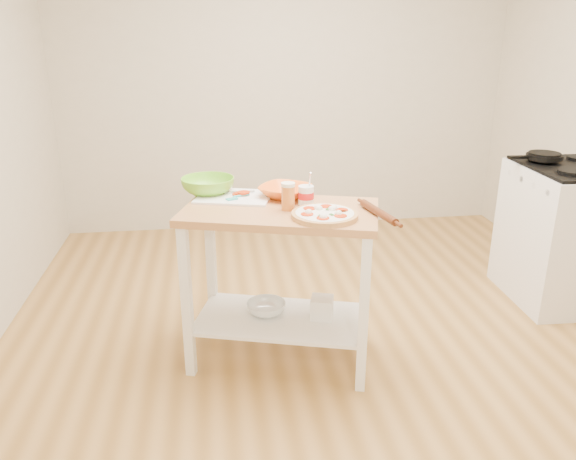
{
  "coord_description": "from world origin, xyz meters",
  "views": [
    {
      "loc": [
        -0.66,
        -2.81,
        1.79
      ],
      "look_at": [
        -0.29,
        -0.05,
        0.78
      ],
      "focal_mm": 35.0,
      "sensor_mm": 36.0,
      "label": 1
    }
  ],
  "objects_px": {
    "yogurt_tub": "(306,195)",
    "knife": "(224,192)",
    "skillet": "(543,157)",
    "cutting_board": "(234,196)",
    "pizza": "(325,214)",
    "green_bowl": "(208,186)",
    "prep_island": "(280,255)",
    "beer_pint": "(288,196)",
    "rolling_pin": "(379,213)",
    "shelf_bin": "(322,308)",
    "orange_bowl": "(285,191)",
    "spatula": "(237,197)",
    "gas_stove": "(565,233)",
    "shelf_glass_bowl": "(266,308)"
  },
  "relations": [
    {
      "from": "yogurt_tub",
      "to": "knife",
      "type": "bearing_deg",
      "value": 151.77
    },
    {
      "from": "skillet",
      "to": "cutting_board",
      "type": "distance_m",
      "value": 2.12
    },
    {
      "from": "pizza",
      "to": "green_bowl",
      "type": "distance_m",
      "value": 0.76
    },
    {
      "from": "pizza",
      "to": "prep_island",
      "type": "bearing_deg",
      "value": 138.98
    },
    {
      "from": "beer_pint",
      "to": "yogurt_tub",
      "type": "height_order",
      "value": "yogurt_tub"
    },
    {
      "from": "pizza",
      "to": "beer_pint",
      "type": "xyz_separation_m",
      "value": [
        -0.16,
        0.15,
        0.06
      ]
    },
    {
      "from": "rolling_pin",
      "to": "shelf_bin",
      "type": "bearing_deg",
      "value": 145.82
    },
    {
      "from": "cutting_board",
      "to": "rolling_pin",
      "type": "relative_size",
      "value": 1.38
    },
    {
      "from": "orange_bowl",
      "to": "rolling_pin",
      "type": "height_order",
      "value": "orange_bowl"
    },
    {
      "from": "spatula",
      "to": "orange_bowl",
      "type": "distance_m",
      "value": 0.27
    },
    {
      "from": "rolling_pin",
      "to": "green_bowl",
      "type": "bearing_deg",
      "value": 148.27
    },
    {
      "from": "prep_island",
      "to": "beer_pint",
      "type": "distance_m",
      "value": 0.34
    },
    {
      "from": "skillet",
      "to": "beer_pint",
      "type": "bearing_deg",
      "value": -158.55
    },
    {
      "from": "spatula",
      "to": "knife",
      "type": "distance_m",
      "value": 0.12
    },
    {
      "from": "gas_stove",
      "to": "beer_pint",
      "type": "xyz_separation_m",
      "value": [
        -1.96,
        -0.54,
        0.5
      ]
    },
    {
      "from": "pizza",
      "to": "shelf_bin",
      "type": "bearing_deg",
      "value": 79.54
    },
    {
      "from": "shelf_glass_bowl",
      "to": "beer_pint",
      "type": "bearing_deg",
      "value": -35.43
    },
    {
      "from": "pizza",
      "to": "rolling_pin",
      "type": "xyz_separation_m",
      "value": [
        0.27,
        -0.02,
        0.0
      ]
    },
    {
      "from": "prep_island",
      "to": "cutting_board",
      "type": "relative_size",
      "value": 2.41
    },
    {
      "from": "shelf_glass_bowl",
      "to": "skillet",
      "type": "bearing_deg",
      "value": 17.38
    },
    {
      "from": "gas_stove",
      "to": "shelf_bin",
      "type": "xyz_separation_m",
      "value": [
        -1.77,
        -0.54,
        -0.15
      ]
    },
    {
      "from": "skillet",
      "to": "orange_bowl",
      "type": "distance_m",
      "value": 1.86
    },
    {
      "from": "pizza",
      "to": "beer_pint",
      "type": "height_order",
      "value": "beer_pint"
    },
    {
      "from": "spatula",
      "to": "shelf_bin",
      "type": "height_order",
      "value": "spatula"
    },
    {
      "from": "prep_island",
      "to": "shelf_glass_bowl",
      "type": "bearing_deg",
      "value": 144.26
    },
    {
      "from": "cutting_board",
      "to": "yogurt_tub",
      "type": "height_order",
      "value": "yogurt_tub"
    },
    {
      "from": "gas_stove",
      "to": "skillet",
      "type": "distance_m",
      "value": 0.54
    },
    {
      "from": "skillet",
      "to": "knife",
      "type": "relative_size",
      "value": 1.35
    },
    {
      "from": "green_bowl",
      "to": "spatula",
      "type": "bearing_deg",
      "value": -43.04
    },
    {
      "from": "rolling_pin",
      "to": "yogurt_tub",
      "type": "bearing_deg",
      "value": 142.8
    },
    {
      "from": "knife",
      "to": "shelf_glass_bowl",
      "type": "distance_m",
      "value": 0.7
    },
    {
      "from": "prep_island",
      "to": "gas_stove",
      "type": "bearing_deg",
      "value": 14.35
    },
    {
      "from": "green_bowl",
      "to": "shelf_glass_bowl",
      "type": "xyz_separation_m",
      "value": [
        0.3,
        -0.27,
        -0.65
      ]
    },
    {
      "from": "gas_stove",
      "to": "shelf_glass_bowl",
      "type": "relative_size",
      "value": 5.03
    },
    {
      "from": "spatula",
      "to": "orange_bowl",
      "type": "relative_size",
      "value": 0.5
    },
    {
      "from": "cutting_board",
      "to": "yogurt_tub",
      "type": "distance_m",
      "value": 0.42
    },
    {
      "from": "prep_island",
      "to": "shelf_bin",
      "type": "height_order",
      "value": "prep_island"
    },
    {
      "from": "spatula",
      "to": "knife",
      "type": "relative_size",
      "value": 0.5
    },
    {
      "from": "gas_stove",
      "to": "skillet",
      "type": "bearing_deg",
      "value": 137.92
    },
    {
      "from": "skillet",
      "to": "pizza",
      "type": "xyz_separation_m",
      "value": [
        -1.65,
        -0.83,
        -0.06
      ]
    },
    {
      "from": "orange_bowl",
      "to": "yogurt_tub",
      "type": "relative_size",
      "value": 1.52
    },
    {
      "from": "pizza",
      "to": "gas_stove",
      "type": "bearing_deg",
      "value": 20.86
    },
    {
      "from": "orange_bowl",
      "to": "beer_pint",
      "type": "height_order",
      "value": "beer_pint"
    },
    {
      "from": "beer_pint",
      "to": "shelf_bin",
      "type": "height_order",
      "value": "beer_pint"
    },
    {
      "from": "prep_island",
      "to": "skillet",
      "type": "relative_size",
      "value": 3.06
    },
    {
      "from": "prep_island",
      "to": "shelf_bin",
      "type": "bearing_deg",
      "value": -7.22
    },
    {
      "from": "beer_pint",
      "to": "shelf_bin",
      "type": "distance_m",
      "value": 0.68
    },
    {
      "from": "orange_bowl",
      "to": "green_bowl",
      "type": "height_order",
      "value": "green_bowl"
    },
    {
      "from": "prep_island",
      "to": "shelf_bin",
      "type": "xyz_separation_m",
      "value": [
        0.23,
        -0.03,
        -0.32
      ]
    },
    {
      "from": "knife",
      "to": "shelf_glass_bowl",
      "type": "bearing_deg",
      "value": -45.85
    }
  ]
}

